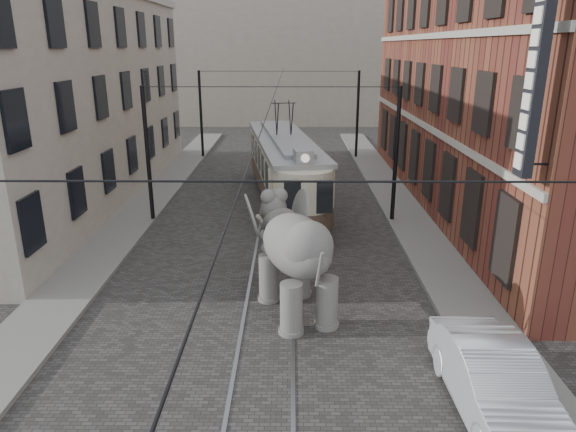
{
  "coord_description": "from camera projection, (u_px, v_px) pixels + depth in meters",
  "views": [
    {
      "loc": [
        0.68,
        -16.43,
        7.59
      ],
      "look_at": [
        0.55,
        0.4,
        2.1
      ],
      "focal_mm": 32.66,
      "sensor_mm": 36.0,
      "label": 1
    }
  ],
  "objects": [
    {
      "name": "tram",
      "position": [
        284.0,
        153.0,
        25.98
      ],
      "size": [
        4.44,
        12.84,
        5.0
      ],
      "primitive_type": null,
      "rotation": [
        0.0,
        0.0,
        0.15
      ],
      "color": "beige",
      "rests_on": "ground"
    },
    {
      "name": "parked_car",
      "position": [
        495.0,
        383.0,
        11.12
      ],
      "size": [
        1.76,
        4.71,
        1.54
      ],
      "primitive_type": "imported",
      "rotation": [
        0.0,
        0.0,
        0.02
      ],
      "color": "#B3B4B8",
      "rests_on": "ground"
    },
    {
      "name": "ground",
      "position": [
        272.0,
        278.0,
        17.97
      ],
      "size": [
        120.0,
        120.0,
        0.0
      ],
      "primitive_type": "plane",
      "color": "#423F3D"
    },
    {
      "name": "stucco_building",
      "position": [
        57.0,
        100.0,
        26.01
      ],
      "size": [
        7.0,
        24.0,
        10.0
      ],
      "primitive_type": "cube",
      "color": "gray",
      "rests_on": "ground"
    },
    {
      "name": "distant_block",
      "position": [
        285.0,
        52.0,
        53.83
      ],
      "size": [
        28.0,
        10.0,
        14.0
      ],
      "primitive_type": "cube",
      "color": "gray",
      "rests_on": "ground"
    },
    {
      "name": "elephant",
      "position": [
        297.0,
        261.0,
        15.13
      ],
      "size": [
        4.62,
        6.1,
        3.32
      ],
      "primitive_type": null,
      "rotation": [
        0.0,
        0.0,
        0.34
      ],
      "color": "#605D58",
      "rests_on": "ground"
    },
    {
      "name": "catenary",
      "position": [
        271.0,
        161.0,
        21.8
      ],
      "size": [
        11.0,
        30.2,
        6.0
      ],
      "primitive_type": null,
      "color": "black",
      "rests_on": "ground"
    },
    {
      "name": "sidewalk_right",
      "position": [
        447.0,
        276.0,
        17.91
      ],
      "size": [
        2.0,
        60.0,
        0.15
      ],
      "primitive_type": "cube",
      "color": "slate",
      "rests_on": "ground"
    },
    {
      "name": "tram_rails",
      "position": [
        272.0,
        277.0,
        17.97
      ],
      "size": [
        1.54,
        80.0,
        0.02
      ],
      "primitive_type": null,
      "color": "slate",
      "rests_on": "ground"
    },
    {
      "name": "brick_building",
      "position": [
        511.0,
        81.0,
        24.59
      ],
      "size": [
        8.0,
        26.0,
        12.0
      ],
      "primitive_type": "cube",
      "color": "maroon",
      "rests_on": "ground"
    },
    {
      "name": "sidewalk_left",
      "position": [
        83.0,
        275.0,
        17.99
      ],
      "size": [
        2.0,
        60.0,
        0.15
      ],
      "primitive_type": "cube",
      "color": "slate",
      "rests_on": "ground"
    }
  ]
}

